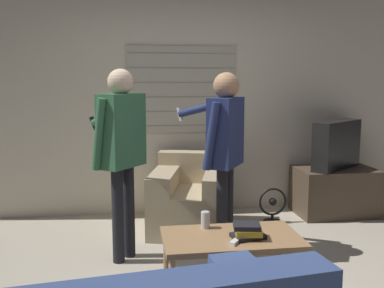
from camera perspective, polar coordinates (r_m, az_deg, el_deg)
The scene contains 12 objects.
ground_plane at distance 3.55m, azimuth 2.58°, elevation -17.69°, with size 16.00×16.00×0.00m, color #B2A893.
wall_back at distance 5.21m, azimuth -1.59°, elevation 5.23°, with size 5.20×0.08×2.55m.
armchair_beige at distance 4.72m, azimuth -0.09°, elevation -6.93°, with size 0.99×1.08×0.76m.
coffee_table at distance 3.26m, azimuth 5.01°, elevation -12.27°, with size 0.97×0.56×0.46m.
tv_stand at distance 5.47m, azimuth 17.66°, elevation -5.73°, with size 0.89×0.59×0.54m.
tv at distance 5.37m, azimuth 17.89°, elevation -0.09°, with size 0.75×0.65×0.55m.
person_left_standing at distance 3.82m, azimuth -9.03°, elevation 0.40°, with size 0.52×0.78×1.64m.
person_right_standing at distance 3.92m, azimuth 4.14°, elevation 0.51°, with size 0.58×0.78×1.61m.
book_stack at distance 3.19m, azimuth 7.10°, elevation -10.95°, with size 0.25×0.20×0.11m.
soda_can at distance 3.38m, azimuth 1.71°, elevation -9.61°, with size 0.07×0.07×0.13m.
spare_remote at distance 3.11m, azimuth 5.55°, elevation -12.21°, with size 0.11×0.13×0.02m.
floor_fan at distance 5.00m, azimuth 10.20°, elevation -7.78°, with size 0.31×0.20×0.39m.
Camera 1 is at (-0.62, -3.14, 1.55)m, focal length 42.00 mm.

